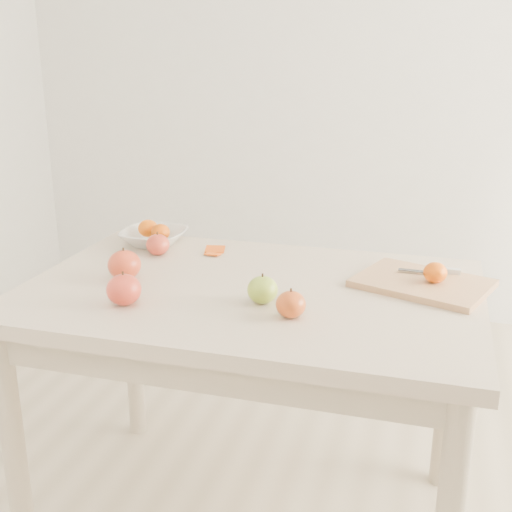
# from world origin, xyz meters

# --- Properties ---
(table) EXTENTS (1.20, 0.80, 0.75)m
(table) POSITION_xyz_m (0.00, 0.00, 0.65)
(table) COLOR beige
(table) RESTS_ON ground
(cutting_board) EXTENTS (0.39, 0.34, 0.02)m
(cutting_board) POSITION_xyz_m (0.44, 0.13, 0.76)
(cutting_board) COLOR tan
(cutting_board) RESTS_ON table
(board_tangerine) EXTENTS (0.06, 0.06, 0.05)m
(board_tangerine) POSITION_xyz_m (0.47, 0.12, 0.80)
(board_tangerine) COLOR #CE4407
(board_tangerine) RESTS_ON cutting_board
(fruit_bowl) EXTENTS (0.20, 0.20, 0.05)m
(fruit_bowl) POSITION_xyz_m (-0.41, 0.28, 0.78)
(fruit_bowl) COLOR silver
(fruit_bowl) RESTS_ON table
(bowl_tangerine_near) EXTENTS (0.06, 0.06, 0.06)m
(bowl_tangerine_near) POSITION_xyz_m (-0.43, 0.29, 0.80)
(bowl_tangerine_near) COLOR #D75B07
(bowl_tangerine_near) RESTS_ON fruit_bowl
(bowl_tangerine_far) EXTENTS (0.06, 0.06, 0.05)m
(bowl_tangerine_far) POSITION_xyz_m (-0.38, 0.27, 0.80)
(bowl_tangerine_far) COLOR #CC4A07
(bowl_tangerine_far) RESTS_ON fruit_bowl
(orange_peel_a) EXTENTS (0.07, 0.06, 0.01)m
(orange_peel_a) POSITION_xyz_m (-0.20, 0.27, 0.75)
(orange_peel_a) COLOR #E0520F
(orange_peel_a) RESTS_ON table
(orange_peel_b) EXTENTS (0.05, 0.04, 0.01)m
(orange_peel_b) POSITION_xyz_m (-0.19, 0.23, 0.75)
(orange_peel_b) COLOR #EA5810
(orange_peel_b) RESTS_ON table
(paring_knife) EXTENTS (0.17, 0.05, 0.01)m
(paring_knife) POSITION_xyz_m (0.49, 0.20, 0.78)
(paring_knife) COLOR silver
(paring_knife) RESTS_ON cutting_board
(apple_green) EXTENTS (0.08, 0.08, 0.07)m
(apple_green) POSITION_xyz_m (0.06, -0.10, 0.78)
(apple_green) COLOR olive
(apple_green) RESTS_ON table
(apple_red_a) EXTENTS (0.07, 0.07, 0.07)m
(apple_red_a) POSITION_xyz_m (-0.35, 0.19, 0.78)
(apple_red_a) COLOR maroon
(apple_red_a) RESTS_ON table
(apple_red_c) EXTENTS (0.09, 0.09, 0.08)m
(apple_red_c) POSITION_xyz_m (-0.26, -0.21, 0.79)
(apple_red_c) COLOR maroon
(apple_red_c) RESTS_ON table
(apple_red_b) EXTENTS (0.09, 0.09, 0.08)m
(apple_red_b) POSITION_xyz_m (-0.35, -0.04, 0.79)
(apple_red_b) COLOR #9C1C0A
(apple_red_b) RESTS_ON table
(apple_red_e) EXTENTS (0.07, 0.07, 0.06)m
(apple_red_e) POSITION_xyz_m (0.15, -0.17, 0.78)
(apple_red_e) COLOR #9A1D0B
(apple_red_e) RESTS_ON table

